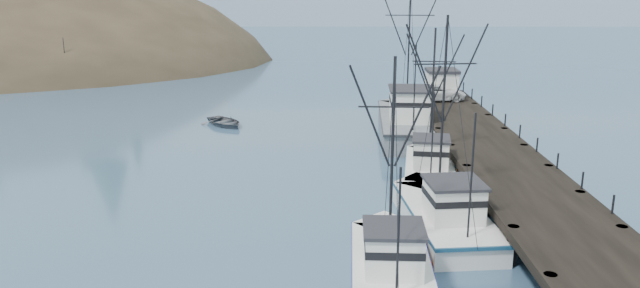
# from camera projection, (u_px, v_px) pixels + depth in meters

# --- Properties ---
(ground) EXTENTS (400.00, 400.00, 0.00)m
(ground) POSITION_uv_depth(u_px,v_px,m) (276.00, 273.00, 29.49)
(ground) COLOR #314F6D
(ground) RESTS_ON ground
(pier) EXTENTS (6.00, 44.00, 2.00)m
(pier) POSITION_uv_depth(u_px,v_px,m) (487.00, 149.00, 44.45)
(pier) COLOR black
(pier) RESTS_ON ground
(distant_ridge) EXTENTS (360.00, 40.00, 26.00)m
(distant_ridge) POSITION_uv_depth(u_px,v_px,m) (347.00, 22.00, 193.60)
(distant_ridge) COLOR #9EB2C6
(distant_ridge) RESTS_ON ground
(distant_ridge_far) EXTENTS (180.00, 25.00, 18.00)m
(distant_ridge_far) POSITION_uv_depth(u_px,v_px,m) (196.00, 18.00, 208.24)
(distant_ridge_far) COLOR silver
(distant_ridge_far) RESTS_ON ground
(moored_sailboats) EXTENTS (23.90, 19.47, 6.35)m
(moored_sailboats) POSITION_uv_depth(u_px,v_px,m) (59.00, 77.00, 84.50)
(moored_sailboats) COLOR silver
(moored_sailboats) RESTS_ON ground
(trawler_near) EXTENTS (4.80, 11.96, 11.97)m
(trawler_near) POSITION_uv_depth(u_px,v_px,m) (443.00, 214.00, 34.62)
(trawler_near) COLOR silver
(trawler_near) RESTS_ON ground
(trawler_mid) EXTENTS (3.96, 10.59, 10.59)m
(trawler_mid) POSITION_uv_depth(u_px,v_px,m) (390.00, 265.00, 28.54)
(trawler_mid) COLOR silver
(trawler_mid) RESTS_ON ground
(trawler_far) EXTENTS (4.58, 10.31, 10.62)m
(trawler_far) POSITION_uv_depth(u_px,v_px,m) (429.00, 167.00, 43.12)
(trawler_far) COLOR silver
(trawler_far) RESTS_ON ground
(work_vessel) EXTENTS (5.65, 16.27, 13.50)m
(work_vessel) POSITION_uv_depth(u_px,v_px,m) (407.00, 121.00, 54.93)
(work_vessel) COLOR slate
(work_vessel) RESTS_ON ground
(pier_shed) EXTENTS (3.00, 3.20, 2.80)m
(pier_shed) POSITION_uv_depth(u_px,v_px,m) (442.00, 83.00, 61.38)
(pier_shed) COLOR silver
(pier_shed) RESTS_ON pier
(pickup_truck) EXTENTS (5.93, 3.29, 1.57)m
(pickup_truck) POSITION_uv_depth(u_px,v_px,m) (436.00, 92.00, 59.98)
(pickup_truck) COLOR silver
(pickup_truck) RESTS_ON pier
(motorboat) EXTENTS (5.70, 5.95, 1.00)m
(motorboat) POSITION_uv_depth(u_px,v_px,m) (225.00, 125.00, 58.73)
(motorboat) COLOR #52555B
(motorboat) RESTS_ON ground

